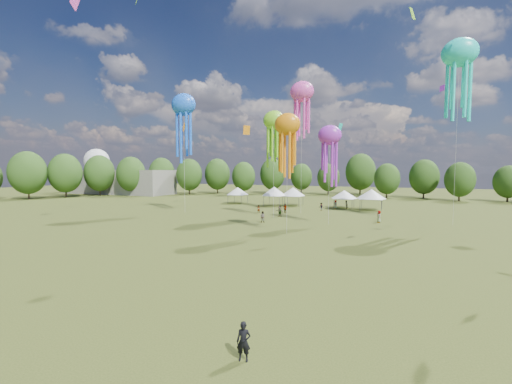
% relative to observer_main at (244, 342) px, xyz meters
% --- Properties ---
extents(ground, '(300.00, 300.00, 0.00)m').
position_rel_observer_main_xyz_m(ground, '(-8.90, 0.84, -0.83)').
color(ground, '#384416').
rests_on(ground, ground).
extents(observer_main, '(0.69, 0.53, 1.67)m').
position_rel_observer_main_xyz_m(observer_main, '(0.00, 0.00, 0.00)').
color(observer_main, black).
rests_on(observer_main, ground).
extents(spectator_near, '(0.84, 0.66, 1.72)m').
position_rel_observer_main_xyz_m(spectator_near, '(-12.60, 34.32, 0.03)').
color(spectator_near, gray).
rests_on(spectator_near, ground).
extents(spectators_far, '(21.92, 17.65, 1.91)m').
position_rel_observer_main_xyz_m(spectators_far, '(-7.31, 47.63, 0.05)').
color(spectators_far, gray).
rests_on(spectators_far, ground).
extents(festival_tents, '(35.90, 7.35, 4.33)m').
position_rel_observer_main_xyz_m(festival_tents, '(-12.12, 57.99, 2.31)').
color(festival_tents, '#47474C').
rests_on(festival_tents, ground).
extents(show_kites, '(48.97, 22.70, 26.72)m').
position_rel_observer_main_xyz_m(show_kites, '(-8.45, 40.60, 17.04)').
color(show_kites, '#84DE24').
rests_on(show_kites, ground).
extents(small_kites, '(69.48, 63.04, 42.46)m').
position_rel_observer_main_xyz_m(small_kites, '(-9.31, 41.72, 28.17)').
color(small_kites, '#84DE24').
rests_on(small_kites, ground).
extents(treeline, '(201.57, 95.24, 13.43)m').
position_rel_observer_main_xyz_m(treeline, '(-12.76, 63.36, 5.71)').
color(treeline, '#38281C').
rests_on(treeline, ground).
extents(hangar, '(40.00, 12.00, 8.00)m').
position_rel_observer_main_xyz_m(hangar, '(-80.90, 72.84, 3.17)').
color(hangar, gray).
rests_on(hangar, ground).
extents(radome, '(9.00, 9.00, 16.00)m').
position_rel_observer_main_xyz_m(radome, '(-96.90, 78.84, 9.15)').
color(radome, white).
rests_on(radome, ground).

